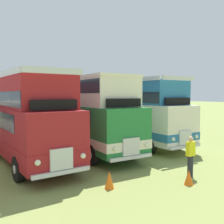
% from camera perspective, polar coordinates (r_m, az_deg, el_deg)
% --- Properties ---
extents(bus_fourth_in_row, '(2.88, 11.64, 4.52)m').
position_cam_1_polar(bus_fourth_in_row, '(15.25, -19.96, -0.56)').
color(bus_fourth_in_row, maroon).
rests_on(bus_fourth_in_row, ground).
extents(bus_fifth_in_row, '(2.92, 11.39, 4.49)m').
position_cam_1_polar(bus_fifth_in_row, '(16.82, -7.06, 0.43)').
color(bus_fifth_in_row, '#237538').
rests_on(bus_fifth_in_row, ground).
extents(bus_sixth_in_row, '(2.82, 10.20, 4.52)m').
position_cam_1_polar(bus_sixth_in_row, '(18.63, 4.24, 0.43)').
color(bus_sixth_in_row, silver).
rests_on(bus_sixth_in_row, ground).
extents(cone_near_end, '(0.36, 0.36, 0.67)m').
position_cam_1_polar(cone_near_end, '(9.90, -0.58, -14.73)').
color(cone_near_end, orange).
rests_on(cone_near_end, ground).
extents(cone_mid_row, '(0.36, 0.36, 0.59)m').
position_cam_1_polar(cone_mid_row, '(10.72, 16.57, -13.65)').
color(cone_mid_row, orange).
rests_on(cone_mid_row, ground).
extents(marshal_person, '(0.36, 0.24, 1.73)m').
position_cam_1_polar(marshal_person, '(11.57, 16.90, -9.29)').
color(marshal_person, '#23232D').
rests_on(marshal_person, ground).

